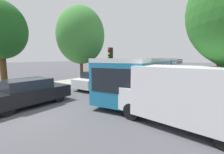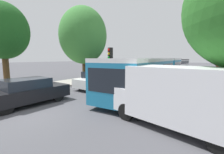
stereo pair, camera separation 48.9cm
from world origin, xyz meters
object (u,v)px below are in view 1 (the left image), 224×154
queued_car_black (28,92)px  no_entry_sign (224,74)px  queued_car_white (97,80)px  queued_car_tan (143,71)px  queued_car_red (155,69)px  tree_left_mid (81,35)px  city_bus_rear (173,63)px  articulated_bus (154,70)px  white_van (185,95)px  queued_car_green (162,68)px  queued_car_navy (126,75)px  traffic_light (110,60)px

queued_car_black → no_entry_sign: no_entry_sign is taller
queued_car_white → queued_car_tan: bearing=1.1°
queued_car_red → tree_left_mid: size_ratio=0.51×
city_bus_rear → queued_car_tan: size_ratio=2.50×
no_entry_sign → tree_left_mid: bearing=-106.6°
articulated_bus → white_van: articulated_bus is taller
queued_car_white → no_entry_sign: bearing=-98.8°
queued_car_white → queued_car_green: queued_car_white is taller
articulated_bus → queued_car_white: size_ratio=4.07×
city_bus_rear → queued_car_navy: size_ratio=2.78×
queued_car_navy → tree_left_mid: bearing=128.7°
queued_car_red → queued_car_black: bearing=-178.9°
queued_car_tan → queued_car_red: queued_car_tan is taller
articulated_bus → tree_left_mid: tree_left_mid is taller
queued_car_tan → tree_left_mid: (-4.05, -8.23, 4.32)m
city_bus_rear → queued_car_navy: 27.88m
white_van → tree_left_mid: 13.43m
queued_car_white → tree_left_mid: 6.20m
articulated_bus → queued_car_green: size_ratio=4.37×
articulated_bus → queued_car_tan: (-3.59, 6.22, -0.73)m
queued_car_white → traffic_light: size_ratio=1.28×
queued_car_navy → queued_car_green: size_ratio=0.99×
queued_car_white → queued_car_red: bearing=1.3°
articulated_bus → queued_car_navy: articulated_bus is taller
queued_car_tan → tree_left_mid: bearing=155.7°
queued_car_red → tree_left_mid: (-4.07, -14.09, 4.37)m
queued_car_tan → no_entry_sign: 14.76m
queued_car_navy → no_entry_sign: 10.98m
queued_car_black → queued_car_navy: 11.00m
queued_car_white → queued_car_green: bearing=1.5°
queued_car_red → tree_left_mid: tree_left_mid is taller
queued_car_black → queued_car_green: 26.74m
articulated_bus → queued_car_red: size_ratio=4.20×
queued_car_green → tree_left_mid: tree_left_mid is taller
queued_car_navy → queued_car_red: size_ratio=0.95×
queued_car_navy → queued_car_tan: bearing=1.7°
queued_car_red → traffic_light: traffic_light is taller
queued_car_red → no_entry_sign: no_entry_sign is taller
articulated_bus → traffic_light: traffic_light is taller
queued_car_red → no_entry_sign: bearing=-152.5°
queued_car_black → tree_left_mid: tree_left_mid is taller
queued_car_navy → tree_left_mid: size_ratio=0.49×
queued_car_tan → white_van: white_van is taller
city_bus_rear → traffic_light: size_ratio=3.30×
traffic_light → queued_car_navy: bearing=-146.7°
city_bus_rear → tree_left_mid: 31.34m
city_bus_rear → tree_left_mid: bearing=177.8°
queued_car_black → queued_car_navy: bearing=0.4°
queued_car_red → queued_car_green: queued_car_red is taller
queued_car_navy → traffic_light: size_ratio=1.19×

